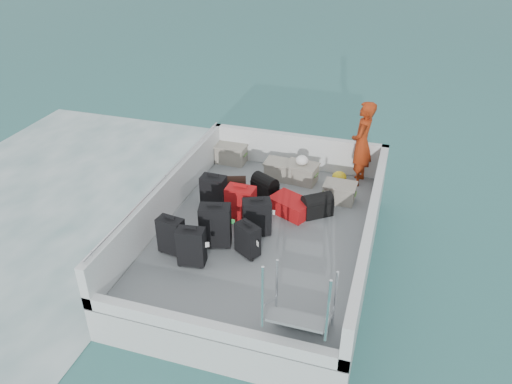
% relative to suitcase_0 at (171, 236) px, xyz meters
% --- Properties ---
extents(ground, '(160.00, 160.00, 0.00)m').
position_rel_suitcase_0_xyz_m(ground, '(1.18, 0.99, -0.93)').
color(ground, '#175252').
rests_on(ground, ground).
extents(wake_foam, '(10.00, 10.00, 0.00)m').
position_rel_suitcase_0_xyz_m(wake_foam, '(-3.62, 0.99, -0.93)').
color(wake_foam, white).
rests_on(wake_foam, ground).
extents(ferry_hull, '(3.60, 5.00, 0.60)m').
position_rel_suitcase_0_xyz_m(ferry_hull, '(1.18, 0.99, -0.63)').
color(ferry_hull, silver).
rests_on(ferry_hull, ground).
extents(deck, '(3.30, 4.70, 0.02)m').
position_rel_suitcase_0_xyz_m(deck, '(1.18, 0.99, -0.32)').
color(deck, gray).
rests_on(deck, ferry_hull).
extents(deck_fittings, '(3.60, 5.00, 0.90)m').
position_rel_suitcase_0_xyz_m(deck_fittings, '(1.53, 0.67, 0.06)').
color(deck_fittings, white).
rests_on(deck_fittings, deck).
extents(suitcase_0, '(0.43, 0.28, 0.62)m').
position_rel_suitcase_0_xyz_m(suitcase_0, '(0.00, 0.00, 0.00)').
color(suitcase_0, black).
rests_on(suitcase_0, deck).
extents(suitcase_2, '(0.44, 0.26, 0.62)m').
position_rel_suitcase_0_xyz_m(suitcase_2, '(0.15, 1.42, 0.00)').
color(suitcase_2, black).
rests_on(suitcase_2, deck).
extents(suitcase_3, '(0.44, 0.29, 0.63)m').
position_rel_suitcase_0_xyz_m(suitcase_3, '(0.42, -0.17, 0.00)').
color(suitcase_3, black).
rests_on(suitcase_3, deck).
extents(suitcase_4, '(0.55, 0.40, 0.72)m').
position_rel_suitcase_0_xyz_m(suitcase_4, '(0.58, 0.39, 0.05)').
color(suitcase_4, black).
rests_on(suitcase_4, deck).
extents(suitcase_5, '(0.49, 0.30, 0.66)m').
position_rel_suitcase_0_xyz_m(suitcase_5, '(0.75, 1.14, 0.02)').
color(suitcase_5, '#B0120D').
rests_on(suitcase_5, deck).
extents(suitcase_6, '(0.45, 0.40, 0.54)m').
position_rel_suitcase_0_xyz_m(suitcase_6, '(1.14, 0.30, -0.04)').
color(suitcase_6, black).
rests_on(suitcase_6, deck).
extents(suitcase_7, '(0.52, 0.42, 0.64)m').
position_rel_suitcase_0_xyz_m(suitcase_7, '(1.12, 0.87, 0.01)').
color(suitcase_7, black).
rests_on(suitcase_7, deck).
extents(suitcase_8, '(0.84, 0.72, 0.28)m').
position_rel_suitcase_0_xyz_m(suitcase_8, '(1.50, 1.65, -0.17)').
color(suitcase_8, '#B0120D').
rests_on(suitcase_8, deck).
extents(duffel_0, '(0.52, 0.43, 0.32)m').
position_rel_suitcase_0_xyz_m(duffel_0, '(0.36, 1.88, -0.15)').
color(duffel_0, black).
rests_on(duffel_0, deck).
extents(duffel_1, '(0.56, 0.49, 0.32)m').
position_rel_suitcase_0_xyz_m(duffel_1, '(0.89, 2.10, -0.15)').
color(duffel_1, black).
rests_on(duffel_1, deck).
extents(duffel_2, '(0.60, 0.55, 0.32)m').
position_rel_suitcase_0_xyz_m(duffel_2, '(1.95, 1.73, -0.15)').
color(duffel_2, black).
rests_on(duffel_2, deck).
extents(crate_0, '(0.61, 0.43, 0.36)m').
position_rel_suitcase_0_xyz_m(crate_0, '(-0.16, 3.19, -0.13)').
color(crate_0, gray).
rests_on(crate_0, deck).
extents(crate_1, '(0.57, 0.40, 0.34)m').
position_rel_suitcase_0_xyz_m(crate_1, '(1.00, 2.82, -0.14)').
color(crate_1, gray).
rests_on(crate_1, deck).
extents(crate_2, '(0.63, 0.48, 0.35)m').
position_rel_suitcase_0_xyz_m(crate_2, '(1.42, 2.81, -0.13)').
color(crate_2, gray).
rests_on(crate_2, deck).
extents(crate_3, '(0.55, 0.39, 0.33)m').
position_rel_suitcase_0_xyz_m(crate_3, '(2.25, 2.31, -0.15)').
color(crate_3, gray).
rests_on(crate_3, deck).
extents(yellow_bag, '(0.28, 0.26, 0.22)m').
position_rel_suitcase_0_xyz_m(yellow_bag, '(2.14, 3.01, -0.20)').
color(yellow_bag, yellow).
rests_on(yellow_bag, deck).
extents(white_bag, '(0.24, 0.24, 0.18)m').
position_rel_suitcase_0_xyz_m(white_bag, '(1.42, 2.81, 0.13)').
color(white_bag, white).
rests_on(white_bag, crate_2).
extents(passenger, '(0.47, 0.66, 1.65)m').
position_rel_suitcase_0_xyz_m(passenger, '(2.48, 3.12, 0.52)').
color(passenger, red).
rests_on(passenger, deck).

